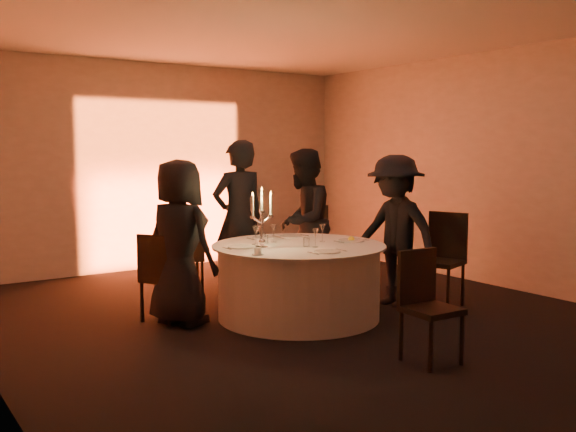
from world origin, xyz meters
TOP-DOWN VIEW (x-y plane):
  - floor at (0.00, 0.00)m, footprint 7.00×7.00m
  - ceiling at (0.00, 0.00)m, footprint 7.00×7.00m
  - wall_back at (0.00, 3.50)m, footprint 7.00×0.00m
  - wall_right at (3.00, 0.00)m, footprint 0.00×7.00m
  - uplighter_fixture at (0.00, 3.20)m, footprint 0.25×0.12m
  - banquet_table at (0.00, 0.00)m, footprint 1.80×1.80m
  - chair_left at (-1.26, 0.65)m, footprint 0.54×0.54m
  - chair_back_left at (-0.53, 1.60)m, footprint 0.50×0.50m
  - chair_back_right at (1.19, 1.34)m, footprint 0.62×0.62m
  - chair_right at (1.64, -0.48)m, footprint 0.58×0.58m
  - chair_front at (0.08, -1.71)m, footprint 0.42×0.42m
  - guest_left at (-1.13, 0.47)m, footprint 0.80×0.95m
  - guest_back_left at (-0.01, 1.23)m, footprint 0.68×0.45m
  - guest_back_right at (0.71, 0.92)m, footprint 1.08×1.05m
  - guest_right at (1.20, -0.17)m, footprint 0.77×1.17m
  - plate_left at (-0.59, 0.15)m, footprint 0.36×0.28m
  - plate_back_left at (-0.05, 0.61)m, footprint 0.36×0.25m
  - plate_back_right at (0.27, 0.51)m, footprint 0.35×0.29m
  - plate_right at (0.61, -0.12)m, footprint 0.36×0.28m
  - plate_front at (-0.06, -0.57)m, footprint 0.36×0.25m
  - coffee_cup at (-0.69, -0.31)m, footprint 0.11×0.11m
  - candelabra at (-0.46, -0.02)m, footprint 0.26×0.12m
  - wine_glass_a at (0.31, 0.01)m, footprint 0.07×0.07m
  - wine_glass_b at (0.03, -0.25)m, footprint 0.07×0.07m
  - wine_glass_c at (-0.13, 0.28)m, footprint 0.07×0.07m
  - wine_glass_d at (-0.39, 0.23)m, footprint 0.07×0.07m
  - wine_glass_e at (-0.33, 0.30)m, footprint 0.07×0.07m
  - tumbler_a at (-0.25, 0.25)m, footprint 0.07×0.07m
  - tumbler_b at (-0.20, 0.38)m, footprint 0.07×0.07m
  - tumbler_c at (-0.01, -0.15)m, footprint 0.07×0.07m

SIDE VIEW (x-z plane):
  - floor at x=0.00m, z-range 0.00..0.00m
  - uplighter_fixture at x=0.00m, z-range 0.00..0.10m
  - banquet_table at x=0.00m, z-range 0.00..0.77m
  - chair_left at x=-1.26m, z-range 0.05..0.96m
  - chair_front at x=0.08m, z-range 0.06..0.98m
  - chair_back_left at x=-0.53m, z-range 0.06..0.98m
  - chair_back_right at x=1.19m, z-range 0.07..1.08m
  - chair_right at x=1.64m, z-range 0.07..1.12m
  - plate_back_left at x=-0.05m, z-range 0.77..0.78m
  - plate_front at x=-0.06m, z-range 0.77..0.78m
  - plate_left at x=-0.59m, z-range 0.77..0.78m
  - plate_back_right at x=0.27m, z-range 0.77..0.78m
  - plate_right at x=0.61m, z-range 0.74..0.83m
  - coffee_cup at x=-0.69m, z-range 0.77..0.83m
  - tumbler_a at x=-0.25m, z-range 0.77..0.86m
  - tumbler_b at x=-0.20m, z-range 0.77..0.86m
  - tumbler_c at x=-0.01m, z-range 0.77..0.86m
  - guest_left at x=-1.13m, z-range 0.00..1.66m
  - guest_right at x=1.20m, z-range 0.00..1.69m
  - guest_back_right at x=0.71m, z-range 0.00..1.76m
  - wine_glass_a at x=0.31m, z-range 0.81..1.00m
  - wine_glass_b at x=0.03m, z-range 0.81..1.00m
  - wine_glass_c at x=-0.13m, z-range 0.81..1.00m
  - wine_glass_d at x=-0.39m, z-range 0.81..1.00m
  - wine_glass_e at x=-0.33m, z-range 0.81..1.00m
  - guest_back_left at x=-0.01m, z-range 0.00..1.86m
  - candelabra at x=-0.46m, z-range 0.68..1.30m
  - wall_back at x=0.00m, z-range -2.00..5.00m
  - wall_right at x=3.00m, z-range -2.00..5.00m
  - ceiling at x=0.00m, z-range 3.00..3.00m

